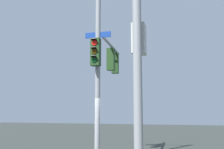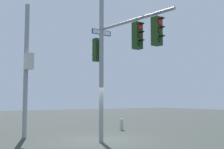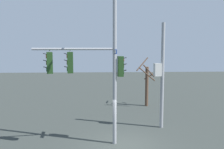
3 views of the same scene
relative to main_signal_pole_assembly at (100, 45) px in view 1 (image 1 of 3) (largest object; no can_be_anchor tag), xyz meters
name	(u,v)px [view 1 (image 1 of 3)]	position (x,y,z in m)	size (l,w,h in m)	color
main_signal_pole_assembly	(100,45)	(0.00, 0.00, 0.00)	(4.87, 3.15, 9.31)	gray
secondary_pole_assembly	(138,48)	(4.07, 2.84, -1.33)	(0.70, 0.42, 6.93)	gray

